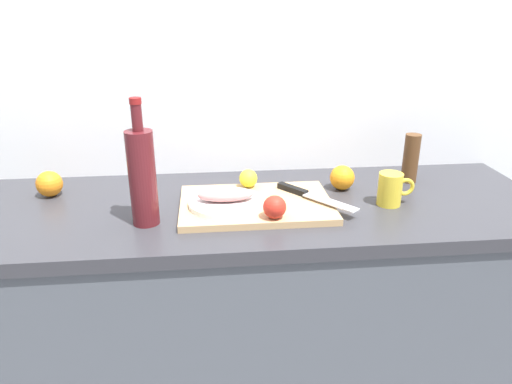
# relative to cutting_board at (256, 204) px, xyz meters

# --- Properties ---
(back_wall) EXTENTS (3.20, 0.05, 2.50)m
(back_wall) POSITION_rel_cutting_board_xyz_m (-0.09, 0.36, 0.34)
(back_wall) COLOR white
(back_wall) RESTS_ON ground_plane
(kitchen_counter) EXTENTS (2.00, 0.60, 0.90)m
(kitchen_counter) POSITION_rel_cutting_board_xyz_m (-0.09, 0.03, -0.46)
(kitchen_counter) COLOR #4C5159
(kitchen_counter) RESTS_ON ground_plane
(cutting_board) EXTENTS (0.45, 0.30, 0.02)m
(cutting_board) POSITION_rel_cutting_board_xyz_m (0.00, 0.00, 0.00)
(cutting_board) COLOR tan
(cutting_board) RESTS_ON kitchen_counter
(white_plate) EXTENTS (0.22, 0.22, 0.01)m
(white_plate) POSITION_rel_cutting_board_xyz_m (-0.09, -0.02, 0.02)
(white_plate) COLOR white
(white_plate) RESTS_ON cutting_board
(fish_fillet) EXTENTS (0.16, 0.07, 0.04)m
(fish_fillet) POSITION_rel_cutting_board_xyz_m (-0.09, -0.02, 0.04)
(fish_fillet) COLOR tan
(fish_fillet) RESTS_ON white_plate
(chef_knife) EXTENTS (0.21, 0.24, 0.02)m
(chef_knife) POSITION_rel_cutting_board_xyz_m (0.15, 0.02, 0.02)
(chef_knife) COLOR silver
(chef_knife) RESTS_ON cutting_board
(lemon_0) EXTENTS (0.06, 0.06, 0.06)m
(lemon_0) POSITION_rel_cutting_board_xyz_m (-0.01, 0.12, 0.04)
(lemon_0) COLOR yellow
(lemon_0) RESTS_ON cutting_board
(tomato_0) EXTENTS (0.06, 0.06, 0.06)m
(tomato_0) POSITION_rel_cutting_board_xyz_m (0.04, -0.12, 0.04)
(tomato_0) COLOR red
(tomato_0) RESTS_ON cutting_board
(wine_bottle) EXTENTS (0.07, 0.07, 0.35)m
(wine_bottle) POSITION_rel_cutting_board_xyz_m (-0.31, -0.07, 0.13)
(wine_bottle) COLOR #59191E
(wine_bottle) RESTS_ON kitchen_counter
(coffee_mug_0) EXTENTS (0.11, 0.07, 0.10)m
(coffee_mug_0) POSITION_rel_cutting_board_xyz_m (0.41, -0.02, 0.04)
(coffee_mug_0) COLOR yellow
(coffee_mug_0) RESTS_ON kitchen_counter
(orange_0) EXTENTS (0.08, 0.08, 0.08)m
(orange_0) POSITION_rel_cutting_board_xyz_m (0.29, 0.12, 0.03)
(orange_0) COLOR orange
(orange_0) RESTS_ON kitchen_counter
(orange_1) EXTENTS (0.08, 0.08, 0.08)m
(orange_1) POSITION_rel_cutting_board_xyz_m (-0.64, 0.16, 0.03)
(orange_1) COLOR orange
(orange_1) RESTS_ON kitchen_counter
(pepper_mill) EXTENTS (0.05, 0.05, 0.17)m
(pepper_mill) POSITION_rel_cutting_board_xyz_m (0.54, 0.17, 0.07)
(pepper_mill) COLOR brown
(pepper_mill) RESTS_ON kitchen_counter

